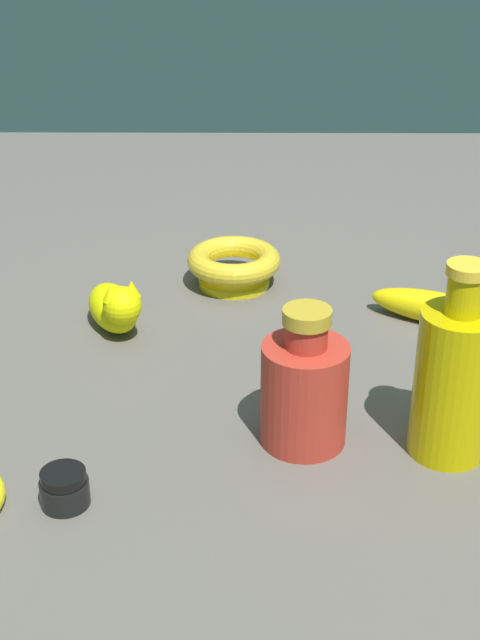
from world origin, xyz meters
TOP-DOWN VIEW (x-y plane):
  - ground at (0.00, 0.00)m, footprint 2.00×2.00m
  - nail_polish_jar at (-0.25, 0.16)m, footprint 0.05×0.05m
  - cat_figurine at (0.09, 0.16)m, footprint 0.13×0.09m
  - bottle_short at (-0.15, -0.07)m, footprint 0.09×0.09m
  - bottle_tall at (-0.17, -0.21)m, footprint 0.08×0.08m
  - banana at (0.11, -0.25)m, footprint 0.11×0.18m
  - bowl at (0.23, 0.01)m, footprint 0.13×0.13m

SIDE VIEW (x-z plane):
  - ground at x=0.00m, z-range 0.00..0.00m
  - nail_polish_jar at x=-0.25m, z-range 0.00..0.04m
  - banana at x=0.11m, z-range 0.00..0.04m
  - bowl at x=0.23m, z-range 0.01..0.06m
  - cat_figurine at x=0.09m, z-range -0.01..0.07m
  - bottle_short at x=-0.15m, z-range -0.01..0.14m
  - bottle_tall at x=-0.17m, z-range -0.02..0.19m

